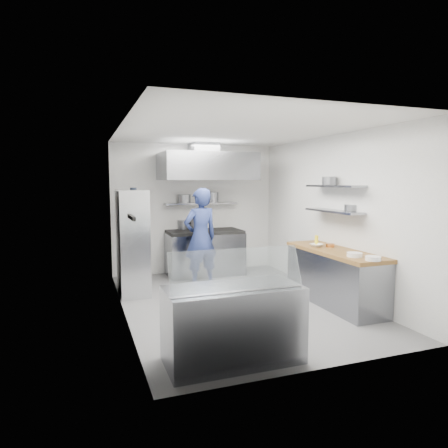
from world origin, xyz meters
name	(u,v)px	position (x,y,z in m)	size (l,w,h in m)	color
floor	(236,303)	(0.00, 0.00, 0.00)	(5.00, 5.00, 0.00)	#5D5D60
ceiling	(237,131)	(0.00, 0.00, 2.80)	(5.00, 5.00, 0.00)	silver
wall_back	(195,209)	(0.00, 2.50, 1.40)	(3.60, 0.02, 2.80)	white
wall_front	(325,240)	(0.00, -2.50, 1.40)	(3.60, 0.02, 2.80)	white
wall_left	(123,222)	(-1.80, 0.00, 1.40)	(5.00, 0.02, 2.80)	white
wall_right	(331,215)	(1.80, 0.00, 1.40)	(5.00, 0.02, 2.80)	white
gas_range	(205,254)	(0.10, 2.10, 0.45)	(1.60, 0.80, 0.90)	gray
cooktop	(205,232)	(0.10, 2.10, 0.93)	(1.57, 0.78, 0.06)	black
stock_pot_left	(184,224)	(-0.25, 2.49, 1.06)	(0.29, 0.29, 0.20)	slate
stock_pot_mid	(198,224)	(-0.01, 2.23, 1.08)	(0.30, 0.30, 0.24)	slate
over_range_shelf	(201,203)	(0.10, 2.34, 1.52)	(1.60, 0.30, 0.04)	gray
shelf_pot_a	(184,199)	(-0.26, 2.38, 1.63)	(0.27, 0.27, 0.18)	slate
shelf_pot_b	(212,197)	(0.38, 2.40, 1.65)	(0.27, 0.27, 0.22)	slate
extractor_hood	(207,167)	(0.10, 1.93, 2.30)	(1.90, 1.15, 0.55)	gray
hood_duct	(204,149)	(0.10, 2.15, 2.68)	(0.55, 0.55, 0.24)	slate
red_firebox	(138,209)	(-1.25, 2.44, 1.42)	(0.22, 0.10, 0.26)	red
chef	(201,238)	(-0.25, 1.22, 0.94)	(0.68, 0.45, 1.88)	navy
wire_rack	(133,242)	(-1.53, 1.14, 0.93)	(0.50, 0.90, 1.85)	silver
rack_bin_a	(134,251)	(-1.53, 0.90, 0.80)	(0.17, 0.21, 0.19)	white
rack_bin_b	(131,220)	(-1.53, 1.36, 1.30)	(0.13, 0.16, 0.15)	yellow
rack_jar	(133,193)	(-1.48, 1.25, 1.80)	(0.12, 0.12, 0.18)	black
knife_strip	(131,217)	(-1.78, -0.90, 1.55)	(0.04, 0.55, 0.05)	black
prep_counter_base	(334,279)	(1.48, -0.60, 0.42)	(0.62, 2.00, 0.84)	gray
prep_counter_top	(335,251)	(1.48, -0.60, 0.87)	(0.65, 2.04, 0.06)	brown
plate_stack_a	(373,258)	(1.45, -1.53, 0.93)	(0.21, 0.21, 0.06)	white
plate_stack_b	(355,255)	(1.38, -1.21, 0.93)	(0.22, 0.22, 0.06)	white
copper_pan	(330,245)	(1.56, -0.35, 0.93)	(0.14, 0.14, 0.06)	#D07E3A
squeeze_bottle	(316,240)	(1.42, -0.15, 0.99)	(0.06, 0.06, 0.18)	yellow
mixing_bowl	(316,245)	(1.36, -0.25, 0.93)	(0.21, 0.21, 0.05)	white
wall_shelf_lower	(334,211)	(1.64, -0.30, 1.50)	(0.30, 1.30, 0.04)	gray
wall_shelf_upper	(334,186)	(1.64, -0.30, 1.92)	(0.30, 1.30, 0.04)	gray
shelf_pot_c	(352,208)	(1.80, -0.57, 1.57)	(0.24, 0.24, 0.10)	slate
shelf_pot_d	(329,181)	(1.65, -0.13, 2.01)	(0.24, 0.24, 0.14)	slate
display_case	(233,324)	(-0.83, -2.00, 0.42)	(1.50, 0.70, 0.85)	gray
display_glass	(237,269)	(-0.83, -2.12, 1.07)	(1.47, 0.02, 0.45)	silver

